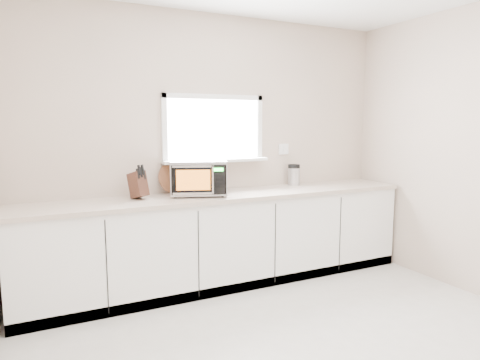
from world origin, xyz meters
TOP-DOWN VIEW (x-y plane):
  - back_wall at (0.00, 2.00)m, footprint 4.00×0.17m
  - cabinets at (0.00, 1.70)m, footprint 3.92×0.60m
  - countertop at (0.00, 1.69)m, footprint 3.92×0.64m
  - microwave at (-0.27, 1.73)m, footprint 0.63×0.56m
  - knife_block at (-0.84, 1.77)m, footprint 0.17×0.24m
  - cutting_board at (-0.44, 1.94)m, footprint 0.32×0.08m
  - coffee_grinder at (0.93, 1.89)m, footprint 0.17×0.17m

SIDE VIEW (x-z plane):
  - cabinets at x=0.00m, z-range 0.00..0.88m
  - countertop at x=0.00m, z-range 0.88..0.92m
  - coffee_grinder at x=0.93m, z-range 0.92..1.16m
  - knife_block at x=-0.84m, z-range 0.90..1.22m
  - cutting_board at x=-0.44m, z-range 0.92..1.24m
  - microwave at x=-0.27m, z-range 0.93..1.27m
  - back_wall at x=0.00m, z-range 0.01..2.71m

